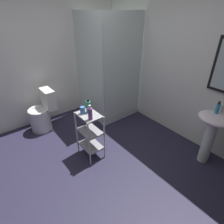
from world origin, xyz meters
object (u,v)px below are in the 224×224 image
Objects in this scene: toilet at (42,114)px; rinse_cup at (83,110)px; shower_stall at (108,94)px; hand_soap_bottle at (218,108)px; storage_cart at (90,132)px; pedestal_sink at (212,129)px; conditioner_bottle_purple at (90,113)px; body_wash_bottle_green at (88,106)px.

rinse_cup is at bearing 13.69° from toilet.
hand_soap_bottle is at bearing 9.37° from shower_stall.
shower_stall is 19.48× the size of rinse_cup.
rinse_cup reaches higher than storage_cart.
toilet is 4.42× the size of hand_soap_bottle.
shower_stall is at bearing 131.45° from storage_cart.
conditioner_bottle_purple is at bearing -127.92° from pedestal_sink.
storage_cart is 3.69× the size of body_wash_bottle_green.
body_wash_bottle_green is at bearing -134.54° from pedestal_sink.
body_wash_bottle_green reaches higher than storage_cart.
hand_soap_bottle is at bearing 49.19° from storage_cart.
storage_cart is 3.48× the size of conditioner_bottle_purple.
body_wash_bottle_green is (-0.06, 0.04, 0.39)m from storage_cart.
toilet is 1.22m from storage_cart.
pedestal_sink is at bearing -52.76° from hand_soap_bottle.
rinse_cup is (-1.23, -1.32, 0.21)m from pedestal_sink.
hand_soap_bottle is at bearing 53.49° from conditioner_bottle_purple.
body_wash_bottle_green reaches higher than pedestal_sink.
body_wash_bottle_green is at bearing 78.29° from rinse_cup.
hand_soap_bottle is 1.69m from conditioner_bottle_purple.
shower_stall is 9.98× the size of body_wash_bottle_green.
hand_soap_bottle is 1.74m from body_wash_bottle_green.
shower_stall is 2.47× the size of pedestal_sink.
conditioner_bottle_purple is at bearing -0.52° from rinse_cup.
pedestal_sink reaches higher than toilet.
body_wash_bottle_green is 0.10m from rinse_cup.
toilet is at bearing -144.81° from hand_soap_bottle.
shower_stall is 2.63× the size of toilet.
storage_cart is 7.21× the size of rinse_cup.
body_wash_bottle_green is (-1.19, -1.27, -0.05)m from hand_soap_bottle.
hand_soap_bottle is (1.13, 1.31, 0.45)m from storage_cart.
conditioner_bottle_purple reaches higher than storage_cart.
shower_stall is 2.05m from pedestal_sink.
shower_stall reaches higher than conditioner_bottle_purple.
shower_stall reaches higher than body_wash_bottle_green.
toilet is 1.27m from body_wash_bottle_green.
toilet is at bearing -145.68° from pedestal_sink.
hand_soap_bottle is (-0.03, 0.03, 0.30)m from pedestal_sink.
conditioner_bottle_purple is (-1.00, -1.36, -0.05)m from hand_soap_bottle.
rinse_cup reaches higher than pedestal_sink.
pedestal_sink is 1.07× the size of toilet.
pedestal_sink is at bearing 47.79° from storage_cart.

